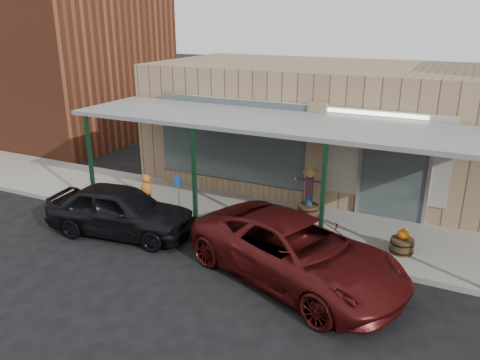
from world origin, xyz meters
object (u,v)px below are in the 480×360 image
at_px(barrel_scarecrow, 309,201).
at_px(parked_sedan, 121,210).
at_px(handicap_sign, 179,192).
at_px(barrel_pumpkin, 402,244).
at_px(car_maroon, 296,251).

relative_size(barrel_scarecrow, parked_sedan, 0.36).
bearing_deg(handicap_sign, barrel_pumpkin, 14.27).
relative_size(handicap_sign, parked_sedan, 0.30).
bearing_deg(barrel_scarecrow, barrel_pumpkin, 2.56).
distance_m(barrel_scarecrow, barrel_pumpkin, 3.01).
relative_size(barrel_pumpkin, handicap_sign, 0.55).
height_order(barrel_scarecrow, parked_sedan, barrel_scarecrow).
xyz_separation_m(handicap_sign, car_maroon, (4.08, -1.46, -0.26)).
relative_size(barrel_scarecrow, barrel_pumpkin, 2.14).
bearing_deg(car_maroon, barrel_pumpkin, -23.05).
height_order(barrel_scarecrow, car_maroon, barrel_scarecrow).
bearing_deg(parked_sedan, barrel_pumpkin, -82.81).
height_order(barrel_pumpkin, parked_sedan, parked_sedan).
xyz_separation_m(barrel_pumpkin, handicap_sign, (-6.14, -0.68, 0.61)).
xyz_separation_m(handicap_sign, parked_sedan, (-1.10, -1.26, -0.28)).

